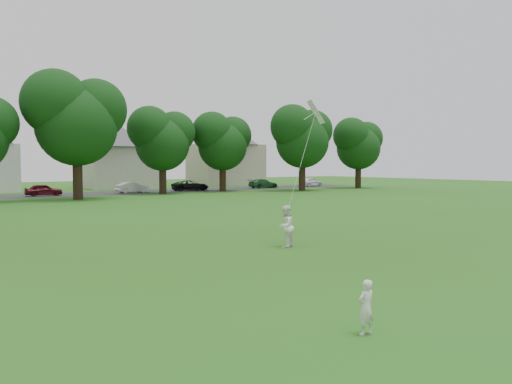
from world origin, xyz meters
TOP-DOWN VIEW (x-y plane):
  - ground at (0.00, 0.00)m, footprint 160.00×160.00m
  - toddler at (0.06, -2.64)m, footprint 0.36×0.24m
  - older_boy at (4.80, 5.38)m, footprint 0.91×0.83m
  - kite at (5.44, 5.29)m, footprint 1.12×1.13m
  - tree_row at (2.85, 35.03)m, footprint 83.19×9.56m
  - parked_cars at (4.59, 41.00)m, footprint 72.85×2.39m

SIDE VIEW (x-z plane):
  - ground at x=0.00m, z-range 0.00..0.00m
  - toddler at x=0.06m, z-range 0.00..0.99m
  - parked_cars at x=4.59m, z-range -0.05..1.23m
  - older_boy at x=4.80m, z-range 0.00..1.53m
  - kite at x=5.44m, z-range 0.84..5.22m
  - tree_row at x=2.85m, z-range 0.75..11.80m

